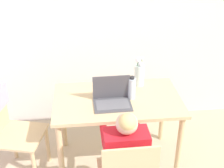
{
  "coord_description": "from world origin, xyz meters",
  "views": [
    {
      "loc": [
        -0.57,
        -0.89,
        2.13
      ],
      "look_at": [
        -0.33,
        1.38,
        0.89
      ],
      "focal_mm": 50.0,
      "sensor_mm": 36.0,
      "label": 1
    }
  ],
  "objects": [
    {
      "name": "laptop",
      "position": [
        -0.33,
        1.37,
        0.76
      ],
      "size": [
        0.32,
        0.24,
        0.24
      ],
      "rotation": [
        0.0,
        0.0,
        0.02
      ],
      "color": "#4C4C51",
      "rests_on": "dining_table"
    },
    {
      "name": "water_bottle",
      "position": [
        -0.15,
        1.43,
        0.81
      ],
      "size": [
        0.07,
        0.07,
        0.21
      ],
      "color": "silver",
      "rests_on": "dining_table"
    },
    {
      "name": "person_seated",
      "position": [
        -0.29,
        0.86,
        0.6
      ],
      "size": [
        0.33,
        0.42,
        0.97
      ],
      "rotation": [
        0.0,
        0.0,
        3.15
      ],
      "color": "red",
      "rests_on": "ground_plane"
    },
    {
      "name": "wall_back",
      "position": [
        0.0,
        2.23,
        1.25
      ],
      "size": [
        6.4,
        0.05,
        2.5
      ],
      "color": "white",
      "rests_on": "ground_plane"
    },
    {
      "name": "dining_table",
      "position": [
        -0.28,
        1.43,
        0.61
      ],
      "size": [
        1.12,
        0.68,
        0.71
      ],
      "color": "#D6B784",
      "rests_on": "ground_plane"
    },
    {
      "name": "chair_spare",
      "position": [
        -1.26,
        1.4,
        0.57
      ],
      "size": [
        0.52,
        0.49,
        0.85
      ],
      "rotation": [
        0.0,
        0.0,
        1.32
      ],
      "color": "#D6B784",
      "rests_on": "ground_plane"
    },
    {
      "name": "flower_vase",
      "position": [
        -0.05,
        1.66,
        0.83
      ],
      "size": [
        0.09,
        0.09,
        0.29
      ],
      "color": "silver",
      "rests_on": "dining_table"
    }
  ]
}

